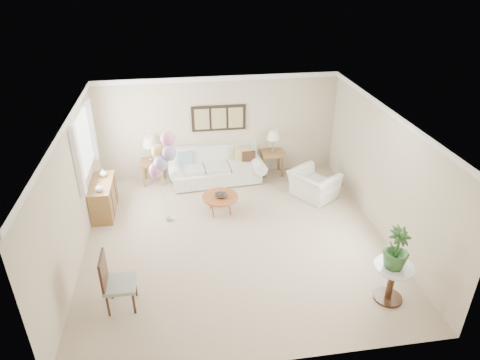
{
  "coord_description": "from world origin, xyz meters",
  "views": [
    {
      "loc": [
        -0.99,
        -7.05,
        5.2
      ],
      "look_at": [
        0.17,
        0.6,
        1.05
      ],
      "focal_mm": 32.0,
      "sensor_mm": 36.0,
      "label": 1
    }
  ],
  "objects_px": {
    "armchair": "(313,185)",
    "accent_chair": "(115,281)",
    "coffee_table": "(220,197)",
    "balloon_cluster": "(162,156)",
    "sofa": "(216,168)"
  },
  "relations": [
    {
      "from": "sofa",
      "to": "armchair",
      "type": "xyz_separation_m",
      "value": [
        2.19,
        -1.16,
        -0.02
      ]
    },
    {
      "from": "armchair",
      "to": "coffee_table",
      "type": "bearing_deg",
      "value": 66.0
    },
    {
      "from": "accent_chair",
      "to": "balloon_cluster",
      "type": "xyz_separation_m",
      "value": [
        0.82,
        2.42,
        1.03
      ]
    },
    {
      "from": "armchair",
      "to": "accent_chair",
      "type": "relative_size",
      "value": 0.97
    },
    {
      "from": "accent_chair",
      "to": "balloon_cluster",
      "type": "distance_m",
      "value": 2.76
    },
    {
      "from": "armchair",
      "to": "accent_chair",
      "type": "distance_m",
      "value": 5.2
    },
    {
      "from": "accent_chair",
      "to": "armchair",
      "type": "bearing_deg",
      "value": 35.08
    },
    {
      "from": "coffee_table",
      "to": "balloon_cluster",
      "type": "distance_m",
      "value": 1.68
    },
    {
      "from": "armchair",
      "to": "accent_chair",
      "type": "height_order",
      "value": "accent_chair"
    },
    {
      "from": "armchair",
      "to": "balloon_cluster",
      "type": "relative_size",
      "value": 0.49
    },
    {
      "from": "coffee_table",
      "to": "armchair",
      "type": "relative_size",
      "value": 0.8
    },
    {
      "from": "coffee_table",
      "to": "armchair",
      "type": "distance_m",
      "value": 2.29
    },
    {
      "from": "balloon_cluster",
      "to": "coffee_table",
      "type": "bearing_deg",
      "value": 10.37
    },
    {
      "from": "sofa",
      "to": "armchair",
      "type": "bearing_deg",
      "value": -27.93
    },
    {
      "from": "armchair",
      "to": "accent_chair",
      "type": "bearing_deg",
      "value": 92.39
    }
  ]
}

